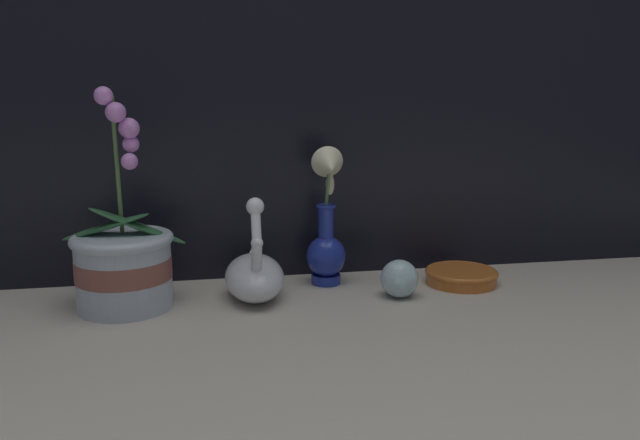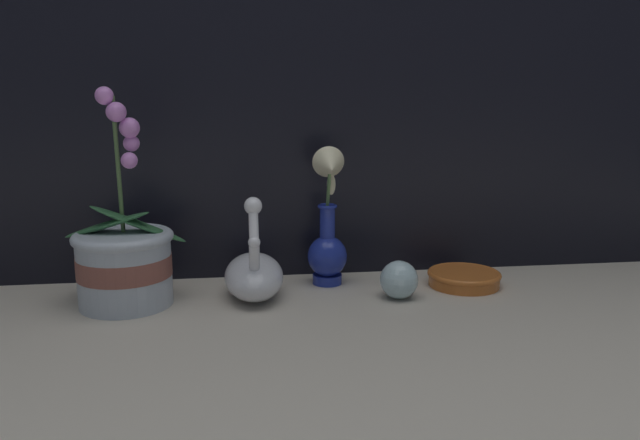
# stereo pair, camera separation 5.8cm
# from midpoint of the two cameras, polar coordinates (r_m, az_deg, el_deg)

# --- Properties ---
(ground_plane) EXTENTS (2.80, 2.80, 0.00)m
(ground_plane) POSITION_cam_midpoint_polar(r_m,az_deg,el_deg) (1.17, 1.00, -8.66)
(ground_plane) COLOR #BCB2A3
(orchid_potted_plant) EXTENTS (0.24, 0.19, 0.42)m
(orchid_potted_plant) POSITION_cam_midpoint_polar(r_m,az_deg,el_deg) (1.25, -16.19, -3.51)
(orchid_potted_plant) COLOR #B2BCCC
(orchid_potted_plant) RESTS_ON ground_plane
(swan_figurine) EXTENTS (0.12, 0.21, 0.22)m
(swan_figurine) POSITION_cam_midpoint_polar(r_m,az_deg,el_deg) (1.26, -4.76, -4.87)
(swan_figurine) COLOR white
(swan_figurine) RESTS_ON ground_plane
(blue_vase) EXTENTS (0.08, 0.11, 0.30)m
(blue_vase) POSITION_cam_midpoint_polar(r_m,az_deg,el_deg) (1.32, 1.99, -1.30)
(blue_vase) COLOR navy
(blue_vase) RESTS_ON ground_plane
(glass_sphere) EXTENTS (0.08, 0.08, 0.08)m
(glass_sphere) POSITION_cam_midpoint_polar(r_m,az_deg,el_deg) (1.27, 8.55, -5.43)
(glass_sphere) COLOR silver
(glass_sphere) RESTS_ON ground_plane
(amber_dish) EXTENTS (0.16, 0.16, 0.03)m
(amber_dish) POSITION_cam_midpoint_polar(r_m,az_deg,el_deg) (1.38, 14.21, -5.10)
(amber_dish) COLOR #C66628
(amber_dish) RESTS_ON ground_plane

